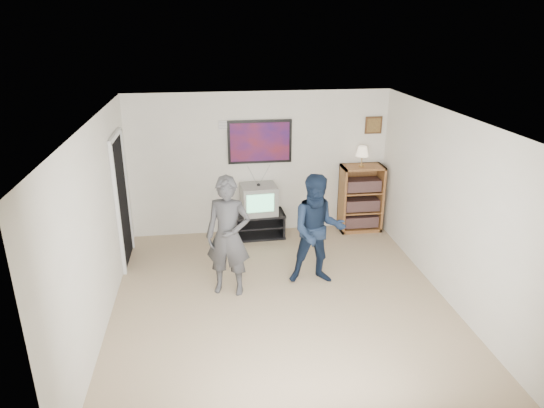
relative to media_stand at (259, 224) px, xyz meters
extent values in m
cube|color=#987B61|center=(0.06, -2.23, -0.22)|extent=(4.50, 5.00, 0.01)
cube|color=white|center=(0.06, -2.23, 2.28)|extent=(4.50, 5.00, 0.01)
cube|color=silver|center=(0.06, 0.27, 1.03)|extent=(4.50, 0.01, 2.50)
cube|color=silver|center=(-2.19, -2.23, 1.03)|extent=(0.01, 5.00, 2.50)
cube|color=silver|center=(2.31, -2.23, 1.03)|extent=(0.01, 5.00, 2.50)
cube|color=black|center=(0.00, 0.00, 0.20)|extent=(0.90, 0.52, 0.04)
cube|color=black|center=(0.00, 0.00, -0.20)|extent=(0.90, 0.52, 0.04)
cube|color=black|center=(-0.41, 0.00, 0.00)|extent=(0.06, 0.47, 0.44)
cube|color=black|center=(0.41, 0.00, 0.00)|extent=(0.06, 0.47, 0.44)
imported|color=#3B3B3E|center=(-0.61, -1.80, 0.62)|extent=(0.71, 0.56, 1.69)
imported|color=#131F36|center=(0.66, -1.69, 0.59)|extent=(0.84, 0.69, 1.63)
cube|color=white|center=(-0.58, -1.56, 0.94)|extent=(0.04, 0.12, 0.03)
cube|color=white|center=(0.61, -1.42, 0.77)|extent=(0.06, 0.11, 0.03)
cube|color=black|center=(0.06, 0.25, 1.43)|extent=(1.10, 0.03, 0.75)
cube|color=white|center=(-0.49, 0.25, 1.73)|extent=(0.28, 0.02, 0.14)
cube|color=#432215|center=(2.06, 0.25, 1.66)|extent=(0.30, 0.03, 0.30)
cube|color=black|center=(-2.18, -0.63, 0.78)|extent=(0.03, 0.85, 2.00)
camera|label=1|loc=(-0.84, -7.81, 3.37)|focal=32.00mm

